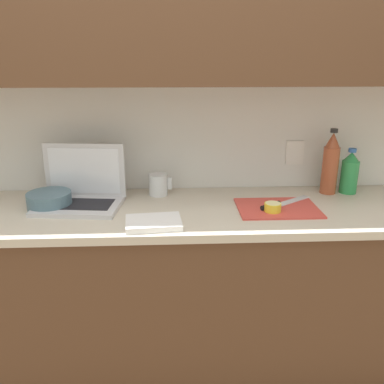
% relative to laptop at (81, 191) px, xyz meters
% --- Properties ---
extents(ground_plane, '(12.00, 12.00, 0.00)m').
position_rel_laptop_xyz_m(ground_plane, '(0.36, -0.07, -0.96)').
color(ground_plane, brown).
rests_on(ground_plane, ground).
extents(wall_back, '(5.20, 0.38, 2.60)m').
position_rel_laptop_xyz_m(wall_back, '(0.36, 0.15, 0.60)').
color(wall_back, white).
rests_on(wall_back, ground_plane).
extents(counter_unit, '(2.34, 0.58, 0.90)m').
position_rel_laptop_xyz_m(counter_unit, '(0.34, -0.07, -0.50)').
color(counter_unit, brown).
rests_on(counter_unit, ground_plane).
extents(laptop, '(0.39, 0.29, 0.27)m').
position_rel_laptop_xyz_m(laptop, '(0.00, 0.00, 0.00)').
color(laptop, silver).
rests_on(laptop, counter_unit).
extents(cutting_board, '(0.35, 0.26, 0.01)m').
position_rel_laptop_xyz_m(cutting_board, '(0.88, -0.10, -0.06)').
color(cutting_board, '#D1473D').
rests_on(cutting_board, counter_unit).
extents(knife, '(0.27, 0.20, 0.02)m').
position_rel_laptop_xyz_m(knife, '(0.88, -0.08, -0.05)').
color(knife, silver).
rests_on(knife, cutting_board).
extents(lemon_half_cut, '(0.07, 0.07, 0.04)m').
position_rel_laptop_xyz_m(lemon_half_cut, '(0.84, -0.15, -0.04)').
color(lemon_half_cut, yellow).
rests_on(lemon_half_cut, cutting_board).
extents(bottle_green_soda, '(0.08, 0.08, 0.32)m').
position_rel_laptop_xyz_m(bottle_green_soda, '(1.18, 0.11, 0.08)').
color(bottle_green_soda, '#A34C2D').
rests_on(bottle_green_soda, counter_unit).
extents(bottle_oil_tall, '(0.08, 0.08, 0.22)m').
position_rel_laptop_xyz_m(bottle_oil_tall, '(1.28, 0.11, 0.04)').
color(bottle_oil_tall, '#2D934C').
rests_on(bottle_oil_tall, counter_unit).
extents(measuring_cup, '(0.11, 0.09, 0.10)m').
position_rel_laptop_xyz_m(measuring_cup, '(0.34, 0.12, -0.01)').
color(measuring_cup, silver).
rests_on(measuring_cup, counter_unit).
extents(bowl_white, '(0.19, 0.19, 0.07)m').
position_rel_laptop_xyz_m(bowl_white, '(-0.13, -0.04, -0.03)').
color(bowl_white, slate).
rests_on(bowl_white, counter_unit).
extents(dish_towel, '(0.23, 0.18, 0.02)m').
position_rel_laptop_xyz_m(dish_towel, '(0.33, -0.26, -0.05)').
color(dish_towel, white).
rests_on(dish_towel, counter_unit).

